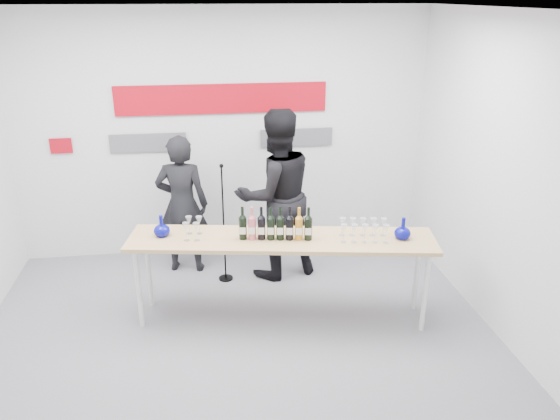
{
  "coord_description": "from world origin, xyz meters",
  "views": [
    {
      "loc": [
        -0.25,
        -4.54,
        3.12
      ],
      "look_at": [
        0.46,
        0.34,
        1.15
      ],
      "focal_mm": 35.0,
      "sensor_mm": 36.0,
      "label": 1
    }
  ],
  "objects": [
    {
      "name": "ground",
      "position": [
        0.0,
        0.0,
        0.0
      ],
      "size": [
        5.0,
        5.0,
        0.0
      ],
      "primitive_type": "plane",
      "color": "slate",
      "rests_on": "ground"
    },
    {
      "name": "back_wall",
      "position": [
        0.0,
        2.0,
        1.5
      ],
      "size": [
        5.0,
        0.04,
        3.0
      ],
      "primitive_type": "cube",
      "color": "silver",
      "rests_on": "ground"
    },
    {
      "name": "signage",
      "position": [
        -0.06,
        1.97,
        1.81
      ],
      "size": [
        3.38,
        0.02,
        0.79
      ],
      "color": "#AA0714",
      "rests_on": "back_wall"
    },
    {
      "name": "tasting_table",
      "position": [
        0.46,
        0.24,
        0.83
      ],
      "size": [
        3.05,
        1.09,
        0.9
      ],
      "rotation": [
        0.0,
        0.0,
        -0.17
      ],
      "color": "tan",
      "rests_on": "ground"
    },
    {
      "name": "wine_bottles",
      "position": [
        0.4,
        0.22,
        1.06
      ],
      "size": [
        0.71,
        0.19,
        0.33
      ],
      "rotation": [
        0.0,
        0.0,
        -0.17
      ],
      "color": "black",
      "rests_on": "tasting_table"
    },
    {
      "name": "decanter_left",
      "position": [
        -0.69,
        0.46,
        1.0
      ],
      "size": [
        0.16,
        0.16,
        0.21
      ],
      "primitive_type": null,
      "color": "#06097F",
      "rests_on": "tasting_table"
    },
    {
      "name": "decanter_right",
      "position": [
        1.62,
        0.06,
        1.0
      ],
      "size": [
        0.16,
        0.16,
        0.21
      ],
      "primitive_type": null,
      "color": "#06097F",
      "rests_on": "tasting_table"
    },
    {
      "name": "glasses_left",
      "position": [
        -0.39,
        0.39,
        0.99
      ],
      "size": [
        0.19,
        0.24,
        0.18
      ],
      "color": "silver",
      "rests_on": "tasting_table"
    },
    {
      "name": "glasses_right",
      "position": [
        1.24,
        0.11,
        0.99
      ],
      "size": [
        0.49,
        0.29,
        0.18
      ],
      "color": "silver",
      "rests_on": "tasting_table"
    },
    {
      "name": "presenter_left",
      "position": [
        -0.53,
        1.47,
        0.83
      ],
      "size": [
        0.66,
        0.49,
        1.65
      ],
      "primitive_type": "imported",
      "rotation": [
        0.0,
        0.0,
        2.98
      ],
      "color": "black",
      "rests_on": "ground"
    },
    {
      "name": "presenter_right",
      "position": [
        0.53,
        1.21,
        0.99
      ],
      "size": [
        1.13,
        0.99,
        1.97
      ],
      "primitive_type": "imported",
      "rotation": [
        0.0,
        0.0,
        3.43
      ],
      "color": "black",
      "rests_on": "ground"
    },
    {
      "name": "mic_stand",
      "position": [
        -0.07,
        1.13,
        0.43
      ],
      "size": [
        0.16,
        0.16,
        1.41
      ],
      "rotation": [
        0.0,
        0.0,
        -0.32
      ],
      "color": "black",
      "rests_on": "ground"
    }
  ]
}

